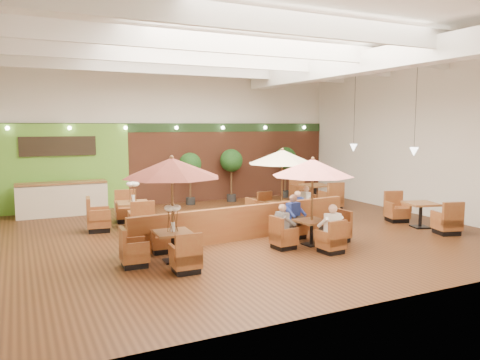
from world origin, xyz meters
TOP-DOWN VIEW (x-y plane):
  - room at (0.25, 1.22)m, footprint 14.04×14.00m
  - service_counter at (-4.40, 5.10)m, footprint 3.00×0.75m
  - booth_divider at (-0.10, -0.74)m, footprint 6.76×0.79m
  - table_0 at (-2.65, -1.96)m, footprint 2.35×2.42m
  - table_1 at (1.15, -2.09)m, footprint 2.30×2.30m
  - table_2 at (1.87, 0.66)m, footprint 2.39×2.39m
  - table_3 at (-2.90, 1.97)m, footprint 1.92×2.81m
  - table_4 at (5.40, -1.76)m, footprint 1.08×2.76m
  - table_5 at (4.75, 2.97)m, footprint 0.98×2.83m
  - topiary_0 at (0.41, 5.30)m, footprint 0.89×0.89m
  - topiary_1 at (2.20, 5.30)m, footprint 0.94×0.94m
  - topiary_2 at (4.80, 5.30)m, footprint 0.95×0.95m
  - diner_0 at (1.15, -2.94)m, footprint 0.38×0.31m
  - diner_1 at (1.15, -1.24)m, footprint 0.41×0.37m
  - diner_2 at (0.30, -2.09)m, footprint 0.29×0.35m
  - diner_3 at (1.87, -0.22)m, footprint 0.35×0.28m
  - diner_4 at (2.76, 0.66)m, footprint 0.28×0.35m

SIDE VIEW (x-z plane):
  - table_4 at x=5.40m, z-range -0.12..0.87m
  - table_5 at x=4.75m, z-range -0.13..0.93m
  - table_3 at x=-2.90m, z-range -0.33..1.26m
  - booth_divider at x=-0.10m, z-range 0.00..0.94m
  - service_counter at x=-4.40m, z-range -0.01..1.17m
  - diner_4 at x=2.76m, z-range 0.37..1.08m
  - diner_2 at x=0.30m, z-range 0.37..1.08m
  - diner_3 at x=1.87m, z-range 0.37..1.08m
  - diner_1 at x=1.15m, z-range 0.36..1.13m
  - diner_0 at x=1.15m, z-range 0.36..1.13m
  - topiary_0 at x=0.41m, z-range 0.51..2.58m
  - table_1 at x=1.15m, z-range 0.44..2.78m
  - topiary_1 at x=2.20m, z-range 0.53..2.71m
  - topiary_2 at x=4.80m, z-range 0.54..2.74m
  - table_2 at x=1.87m, z-range 0.45..2.88m
  - table_0 at x=-2.65m, z-range 0.53..3.00m
  - room at x=0.25m, z-range 0.87..6.39m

